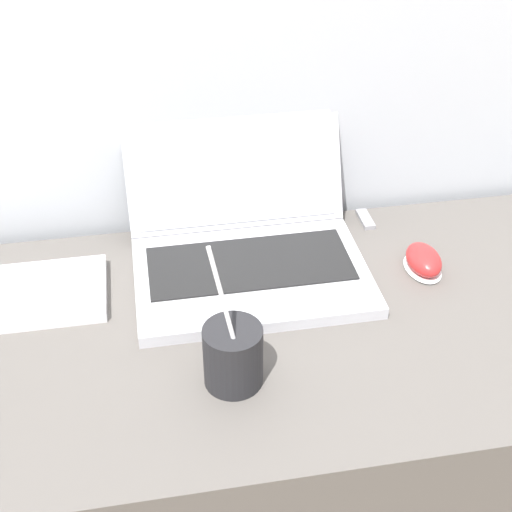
% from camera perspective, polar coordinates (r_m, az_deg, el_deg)
% --- Properties ---
extents(desk, '(1.38, 0.56, 0.75)m').
position_cam_1_polar(desk, '(1.36, 4.29, -16.91)').
color(desk, '#5B5651').
rests_on(desk, ground_plane).
extents(laptop, '(0.37, 0.35, 0.21)m').
position_cam_1_polar(laptop, '(1.17, -0.81, 1.34)').
color(laptop, silver).
rests_on(laptop, desk).
extents(drink_cup, '(0.08, 0.08, 0.22)m').
position_cam_1_polar(drink_cup, '(0.95, -1.85, -7.87)').
color(drink_cup, '#232326').
rests_on(drink_cup, desk).
extents(computer_mouse, '(0.06, 0.09, 0.04)m').
position_cam_1_polar(computer_mouse, '(1.20, 13.25, -0.38)').
color(computer_mouse, white).
rests_on(computer_mouse, desk).
extents(usb_stick, '(0.02, 0.06, 0.01)m').
position_cam_1_polar(usb_stick, '(1.31, 8.74, 2.93)').
color(usb_stick, '#99999E').
rests_on(usb_stick, desk).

